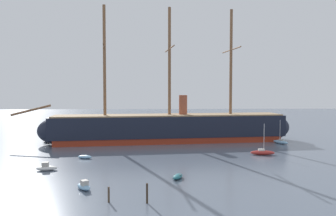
% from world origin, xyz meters
% --- Properties ---
extents(tall_ship, '(68.36, 17.03, 32.91)m').
position_xyz_m(tall_ship, '(2.81, 53.82, 3.58)').
color(tall_ship, maroon).
rests_on(tall_ship, ground).
extents(motorboat_foreground_left, '(2.69, 3.15, 1.25)m').
position_xyz_m(motorboat_foreground_left, '(-10.05, 13.82, 0.44)').
color(motorboat_foreground_left, '#7FB2D6').
rests_on(motorboat_foreground_left, ground).
extents(dinghy_near_centre, '(2.13, 3.02, 0.66)m').
position_xyz_m(dinghy_near_centre, '(2.42, 18.67, 0.33)').
color(dinghy_near_centre, '#236670').
rests_on(dinghy_near_centre, ground).
extents(motorboat_mid_left, '(3.41, 1.80, 1.36)m').
position_xyz_m(motorboat_mid_left, '(-18.12, 24.51, 0.48)').
color(motorboat_mid_left, silver).
rests_on(motorboat_mid_left, ground).
extents(dinghy_alongside_bow, '(2.96, 1.93, 0.65)m').
position_xyz_m(dinghy_alongside_bow, '(-13.96, 33.87, 0.33)').
color(dinghy_alongside_bow, '#7FB2D6').
rests_on(dinghy_alongside_bow, ground).
extents(sailboat_alongside_stern, '(4.89, 1.94, 6.20)m').
position_xyz_m(sailboat_alongside_stern, '(20.46, 36.12, 0.52)').
color(sailboat_alongside_stern, '#B22D28').
rests_on(sailboat_alongside_stern, ground).
extents(dinghy_far_left, '(2.71, 2.67, 0.63)m').
position_xyz_m(dinghy_far_left, '(-26.56, 52.95, 0.32)').
color(dinghy_far_left, gray).
rests_on(dinghy_far_left, ground).
extents(sailboat_far_right, '(3.16, 4.48, 5.69)m').
position_xyz_m(sailboat_far_right, '(29.24, 49.87, 0.48)').
color(sailboat_far_right, '#7FB2D6').
rests_on(sailboat_far_right, ground).
extents(motorboat_distant_centre, '(2.85, 4.97, 1.96)m').
position_xyz_m(motorboat_distant_centre, '(4.28, 64.92, 0.69)').
color(motorboat_distant_centre, gold).
rests_on(motorboat_distant_centre, ground).
extents(mooring_piling_nearest, '(0.24, 0.24, 2.29)m').
position_xyz_m(mooring_piling_nearest, '(-1.78, 8.11, 1.14)').
color(mooring_piling_nearest, '#382B1E').
rests_on(mooring_piling_nearest, ground).
extents(mooring_piling_left_pair, '(0.24, 0.24, 1.76)m').
position_xyz_m(mooring_piling_left_pair, '(-6.18, 8.68, 0.88)').
color(mooring_piling_left_pair, '#4C3D2D').
rests_on(mooring_piling_left_pair, ground).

